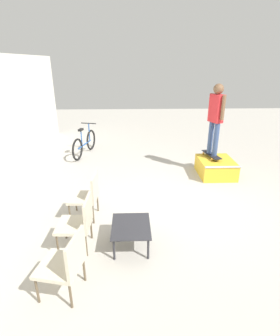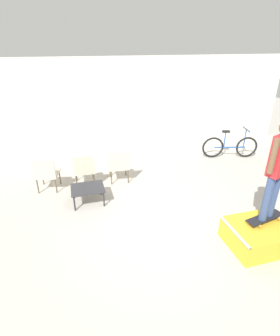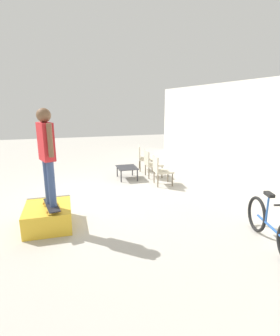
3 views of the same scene
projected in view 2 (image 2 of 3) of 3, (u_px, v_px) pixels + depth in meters
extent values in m
plane|color=#B7B2A8|center=(161.00, 226.00, 5.34)|extent=(24.00, 24.00, 0.00)
cube|color=white|center=(118.00, 106.00, 8.43)|extent=(12.00, 0.06, 3.00)
cube|color=gold|center=(257.00, 236.00, 4.74)|extent=(1.03, 0.88, 0.43)
cylinder|color=#B7B7BC|center=(234.00, 231.00, 4.53)|extent=(0.05, 0.88, 0.05)
cube|color=black|center=(265.00, 217.00, 4.73)|extent=(0.80, 0.35, 0.02)
cylinder|color=gold|center=(268.00, 212.00, 4.94)|extent=(0.06, 0.04, 0.05)
cylinder|color=gold|center=(279.00, 219.00, 4.75)|extent=(0.06, 0.04, 0.05)
cylinder|color=gold|center=(250.00, 219.00, 4.74)|extent=(0.06, 0.04, 0.05)
cylinder|color=gold|center=(260.00, 226.00, 4.56)|extent=(0.06, 0.04, 0.05)
cylinder|color=#384C7A|center=(267.00, 199.00, 4.48)|extent=(0.13, 0.13, 0.86)
cylinder|color=#384C7A|center=(274.00, 195.00, 4.60)|extent=(0.13, 0.13, 0.86)
cylinder|color=brown|center=(274.00, 156.00, 4.05)|extent=(0.09, 0.09, 0.58)
cube|color=#2D2D33|center=(88.00, 188.00, 5.96)|extent=(0.75, 0.62, 0.02)
cylinder|color=#2D2D33|center=(74.00, 203.00, 5.74)|extent=(0.04, 0.04, 0.37)
cylinder|color=#2D2D33|center=(104.00, 199.00, 5.89)|extent=(0.04, 0.04, 0.37)
cylinder|color=#2D2D33|center=(73.00, 192.00, 6.19)|extent=(0.04, 0.04, 0.37)
cylinder|color=#2D2D33|center=(101.00, 188.00, 6.34)|extent=(0.04, 0.04, 0.37)
cylinder|color=brown|center=(60.00, 177.00, 6.81)|extent=(0.03, 0.03, 0.39)
cylinder|color=brown|center=(43.00, 178.00, 6.79)|extent=(0.03, 0.03, 0.39)
cylinder|color=brown|center=(56.00, 186.00, 6.42)|extent=(0.03, 0.03, 0.39)
cylinder|color=brown|center=(38.00, 186.00, 6.40)|extent=(0.03, 0.03, 0.39)
cube|color=beige|center=(48.00, 174.00, 6.51)|extent=(0.62, 0.62, 0.05)
cube|color=beige|center=(44.00, 169.00, 6.18)|extent=(0.52, 0.15, 0.45)
cylinder|color=brown|center=(93.00, 173.00, 7.05)|extent=(0.03, 0.03, 0.39)
cylinder|color=brown|center=(76.00, 174.00, 6.96)|extent=(0.03, 0.03, 0.39)
cylinder|color=brown|center=(94.00, 180.00, 6.67)|extent=(0.03, 0.03, 0.39)
cylinder|color=brown|center=(77.00, 182.00, 6.58)|extent=(0.03, 0.03, 0.39)
cube|color=beige|center=(84.00, 170.00, 6.72)|extent=(0.54, 0.54, 0.05)
cube|color=beige|center=(84.00, 165.00, 6.40)|extent=(0.52, 0.06, 0.45)
cylinder|color=brown|center=(126.00, 169.00, 7.26)|extent=(0.03, 0.03, 0.39)
cylinder|color=brown|center=(110.00, 170.00, 7.18)|extent=(0.03, 0.03, 0.39)
cylinder|color=brown|center=(128.00, 176.00, 6.87)|extent=(0.03, 0.03, 0.39)
cylinder|color=brown|center=(111.00, 178.00, 6.80)|extent=(0.03, 0.03, 0.39)
cube|color=beige|center=(119.00, 166.00, 6.93)|extent=(0.56, 0.56, 0.05)
cube|color=beige|center=(119.00, 161.00, 6.61)|extent=(0.52, 0.08, 0.45)
torus|color=black|center=(247.00, 147.00, 8.36)|extent=(0.68, 0.22, 0.68)
torus|color=black|center=(213.00, 147.00, 8.34)|extent=(0.68, 0.22, 0.68)
cylinder|color=#2856A3|center=(230.00, 147.00, 8.35)|extent=(0.96, 0.28, 0.04)
cylinder|color=#2856A3|center=(225.00, 140.00, 8.24)|extent=(0.04, 0.04, 0.50)
cube|color=black|center=(226.00, 131.00, 8.11)|extent=(0.24, 0.15, 0.06)
cylinder|color=#2856A3|center=(245.00, 138.00, 8.23)|extent=(0.04, 0.04, 0.59)
cylinder|color=black|center=(246.00, 129.00, 8.10)|extent=(0.16, 0.51, 0.03)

